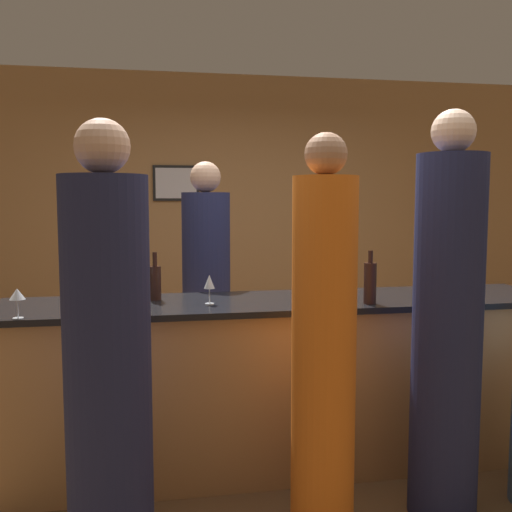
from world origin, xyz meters
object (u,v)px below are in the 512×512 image
(guest_0, at_px, (324,350))
(guest_2, at_px, (108,364))
(wine_bottle_1, at_px, (155,282))
(guest_1, at_px, (447,329))
(wine_bottle_0, at_px, (370,282))
(bartender, at_px, (207,300))

(guest_0, relative_size, guest_2, 0.99)
(wine_bottle_1, bearing_deg, guest_2, -102.50)
(guest_1, distance_m, wine_bottle_0, 0.54)
(bartender, xyz_separation_m, wine_bottle_1, (-0.36, -0.69, 0.24))
(guest_0, height_order, guest_2, guest_2)
(guest_0, height_order, wine_bottle_1, guest_0)
(bartender, height_order, wine_bottle_1, bartender)
(wine_bottle_1, bearing_deg, wine_bottle_0, -15.98)
(wine_bottle_0, bearing_deg, guest_2, -157.33)
(guest_0, distance_m, wine_bottle_0, 0.71)
(bartender, relative_size, wine_bottle_1, 6.62)
(bartender, height_order, guest_0, guest_0)
(bartender, distance_m, wine_bottle_0, 1.35)
(bartender, xyz_separation_m, guest_2, (-0.57, -1.62, 0.03))
(guest_2, xyz_separation_m, wine_bottle_0, (1.40, 0.58, 0.23))
(guest_2, bearing_deg, wine_bottle_0, 22.67)
(guest_0, bearing_deg, bartender, 104.56)
(guest_1, distance_m, wine_bottle_1, 1.63)
(guest_1, relative_size, wine_bottle_0, 6.69)
(guest_2, relative_size, wine_bottle_1, 6.83)
(bartender, height_order, wine_bottle_0, bartender)
(guest_0, height_order, wine_bottle_0, guest_0)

